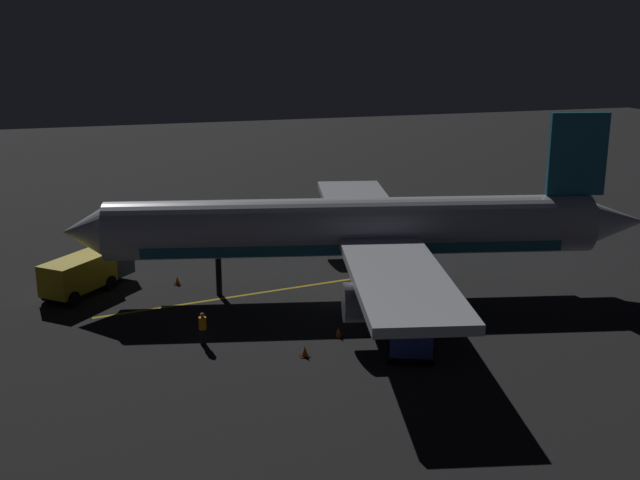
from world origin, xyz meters
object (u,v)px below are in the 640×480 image
object	(u,v)px
baggage_truck	(85,273)
catering_truck	(412,324)
airliner	(361,230)
ground_crew_worker	(203,328)
traffic_cone_near_left	(177,281)
traffic_cone_near_right	(339,333)
traffic_cone_under_wing	(305,352)

from	to	relation	value
baggage_truck	catering_truck	world-z (taller)	catering_truck
baggage_truck	catering_truck	xyz separation A→B (m)	(-13.98, -15.79, 0.05)
airliner	ground_crew_worker	size ratio (longest dim) A/B	20.46
traffic_cone_near_left	baggage_truck	bearing A→B (deg)	88.70
catering_truck	traffic_cone_near_right	xyz separation A→B (m)	(2.47, 3.09, -1.04)
baggage_truck	ground_crew_worker	bearing A→B (deg)	-151.48
traffic_cone_near_left	traffic_cone_under_wing	bearing A→B (deg)	-160.53
ground_crew_worker	traffic_cone_under_wing	bearing A→B (deg)	-123.13
airliner	catering_truck	bearing A→B (deg)	176.70
airliner	traffic_cone_under_wing	xyz separation A→B (m)	(-8.56, 6.04, -3.73)
baggage_truck	traffic_cone_near_left	world-z (taller)	baggage_truck
traffic_cone_near_left	traffic_cone_near_right	size ratio (longest dim) A/B	1.00
catering_truck	ground_crew_worker	bearing A→B (deg)	70.50
airliner	baggage_truck	distance (m)	17.24
catering_truck	traffic_cone_under_wing	world-z (taller)	catering_truck
baggage_truck	traffic_cone_under_wing	bearing A→B (deg)	-142.54
ground_crew_worker	traffic_cone_near_left	distance (m)	10.28
ground_crew_worker	traffic_cone_under_wing	distance (m)	5.57
traffic_cone_near_right	traffic_cone_under_wing	size ratio (longest dim) A/B	1.00
ground_crew_worker	baggage_truck	bearing A→B (deg)	28.52
airliner	catering_truck	world-z (taller)	airliner
ground_crew_worker	catering_truck	bearing A→B (deg)	-109.50
catering_truck	traffic_cone_near_left	size ratio (longest dim) A/B	10.63
ground_crew_worker	traffic_cone_near_right	xyz separation A→B (m)	(-1.12, -7.05, -0.64)
airliner	baggage_truck	xyz separation A→B (m)	(4.85, 16.31, -2.74)
traffic_cone_near_right	traffic_cone_under_wing	xyz separation A→B (m)	(-1.90, 2.42, 0.00)
traffic_cone_under_wing	catering_truck	bearing A→B (deg)	-95.89
baggage_truck	traffic_cone_under_wing	size ratio (longest dim) A/B	11.29
traffic_cone_near_left	traffic_cone_under_wing	xyz separation A→B (m)	(-13.28, -4.69, 0.00)
traffic_cone_near_left	catering_truck	bearing A→B (deg)	-143.61
catering_truck	ground_crew_worker	distance (m)	10.77
catering_truck	airliner	bearing A→B (deg)	-3.30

